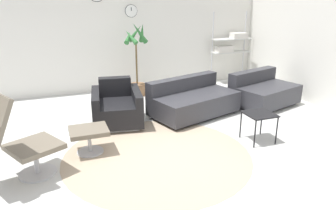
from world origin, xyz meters
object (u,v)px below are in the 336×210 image
(couch_low, at_px, (193,101))
(potted_plant, at_px, (137,67))
(lounge_chair, at_px, (3,131))
(armchair_red, at_px, (117,108))
(ottoman, at_px, (89,135))
(side_table, at_px, (259,116))
(couch_second, at_px, (263,93))
(shelf_unit, at_px, (230,44))

(couch_low, relative_size, potted_plant, 1.09)
(lounge_chair, distance_m, armchair_red, 2.09)
(couch_low, bearing_deg, ottoman, 7.18)
(ottoman, relative_size, side_table, 1.18)
(ottoman, relative_size, armchair_red, 0.51)
(couch_low, xyz_separation_m, side_table, (0.45, -1.33, 0.13))
(ottoman, bearing_deg, couch_low, 24.35)
(lounge_chair, xyz_separation_m, ottoman, (0.94, 0.50, -0.40))
(lounge_chair, height_order, side_table, lounge_chair)
(lounge_chair, height_order, couch_low, lounge_chair)
(couch_second, bearing_deg, shelf_unit, -115.67)
(couch_second, distance_m, potted_plant, 2.58)
(lounge_chair, xyz_separation_m, couch_low, (2.85, 1.36, -0.41))
(potted_plant, relative_size, shelf_unit, 0.93)
(ottoman, distance_m, armchair_red, 1.07)
(armchair_red, relative_size, shelf_unit, 0.59)
(couch_low, bearing_deg, potted_plant, -84.70)
(lounge_chair, height_order, couch_second, lounge_chair)
(armchair_red, height_order, shelf_unit, shelf_unit)
(lounge_chair, distance_m, side_table, 3.31)
(side_table, bearing_deg, potted_plant, 110.68)
(ottoman, bearing_deg, side_table, -11.15)
(couch_low, relative_size, side_table, 3.95)
(ottoman, xyz_separation_m, potted_plant, (1.30, 2.34, 0.35))
(couch_second, relative_size, side_table, 3.28)
(side_table, xyz_separation_m, potted_plant, (-1.06, 2.80, 0.23))
(side_table, bearing_deg, shelf_unit, 67.07)
(side_table, height_order, potted_plant, potted_plant)
(armchair_red, height_order, couch_second, armchair_red)
(potted_plant, height_order, shelf_unit, shelf_unit)
(lounge_chair, height_order, shelf_unit, shelf_unit)
(armchair_red, distance_m, couch_second, 2.84)
(couch_low, height_order, couch_second, same)
(potted_plant, xyz_separation_m, shelf_unit, (2.37, 0.30, 0.31))
(side_table, relative_size, shelf_unit, 0.26)
(couch_low, xyz_separation_m, potted_plant, (-0.61, 1.47, 0.36))
(couch_low, height_order, potted_plant, potted_plant)
(ottoman, bearing_deg, armchair_red, 57.97)
(couch_low, distance_m, shelf_unit, 2.59)
(lounge_chair, bearing_deg, potted_plant, 113.85)
(potted_plant, bearing_deg, ottoman, -119.06)
(potted_plant, bearing_deg, shelf_unit, 7.11)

